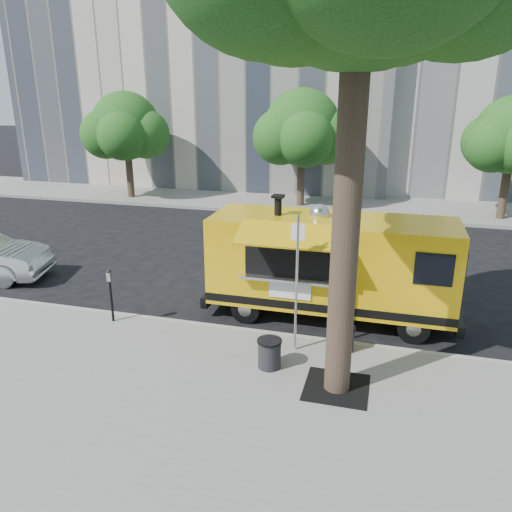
{
  "coord_description": "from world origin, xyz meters",
  "views": [
    {
      "loc": [
        3.3,
        -11.08,
        5.5
      ],
      "look_at": [
        0.25,
        0.0,
        1.67
      ],
      "focal_mm": 35.0,
      "sensor_mm": 36.0,
      "label": 1
    }
  ],
  "objects": [
    {
      "name": "trash_bin_right",
      "position": [
        1.19,
        -2.4,
        0.47
      ],
      "size": [
        0.51,
        0.51,
        0.61
      ],
      "color": "black",
      "rests_on": "sidewalk"
    },
    {
      "name": "ground",
      "position": [
        0.0,
        0.0,
        0.0
      ],
      "size": [
        120.0,
        120.0,
        0.0
      ],
      "primitive_type": "plane",
      "color": "black",
      "rests_on": "ground"
    },
    {
      "name": "curb",
      "position": [
        0.0,
        -0.93,
        0.07
      ],
      "size": [
        60.0,
        0.14,
        0.16
      ],
      "primitive_type": "cube",
      "color": "#999993",
      "rests_on": "ground"
    },
    {
      "name": "food_truck",
      "position": [
        1.97,
        0.57,
        1.44
      ],
      "size": [
        6.23,
        2.86,
        3.06
      ],
      "rotation": [
        0.0,
        0.0,
        0.0
      ],
      "color": "#E9B30C",
      "rests_on": "ground"
    },
    {
      "name": "parking_meter",
      "position": [
        -3.0,
        -1.35,
        0.98
      ],
      "size": [
        0.11,
        0.11,
        1.33
      ],
      "color": "black",
      "rests_on": "sidewalk"
    },
    {
      "name": "far_sidewalk",
      "position": [
        0.0,
        13.5,
        0.07
      ],
      "size": [
        60.0,
        5.0,
        0.15
      ],
      "primitive_type": "cube",
      "color": "gray",
      "rests_on": "ground"
    },
    {
      "name": "far_tree_b",
      "position": [
        -1.0,
        12.7,
        3.83
      ],
      "size": [
        3.6,
        3.6,
        5.5
      ],
      "color": "#33261C",
      "rests_on": "far_sidewalk"
    },
    {
      "name": "trash_bin_left",
      "position": [
        2.57,
        -1.3,
        0.45
      ],
      "size": [
        0.46,
        0.46,
        0.56
      ],
      "color": "black",
      "rests_on": "sidewalk"
    },
    {
      "name": "sign_post",
      "position": [
        1.55,
        -1.55,
        1.85
      ],
      "size": [
        0.28,
        0.06,
        3.0
      ],
      "color": "silver",
      "rests_on": "sidewalk"
    },
    {
      "name": "sidewalk",
      "position": [
        0.0,
        -4.0,
        0.07
      ],
      "size": [
        60.0,
        6.0,
        0.15
      ],
      "primitive_type": "cube",
      "color": "gray",
      "rests_on": "ground"
    },
    {
      "name": "far_tree_a",
      "position": [
        -10.0,
        12.3,
        3.78
      ],
      "size": [
        3.42,
        3.42,
        5.36
      ],
      "color": "#33261C",
      "rests_on": "far_sidewalk"
    },
    {
      "name": "tree_well",
      "position": [
        2.6,
        -2.8,
        0.15
      ],
      "size": [
        1.2,
        1.2,
        0.02
      ],
      "primitive_type": "cube",
      "color": "black",
      "rests_on": "sidewalk"
    }
  ]
}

